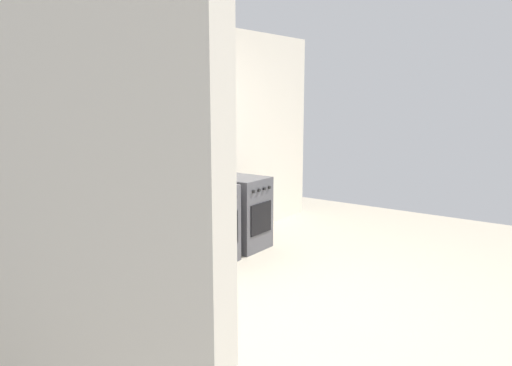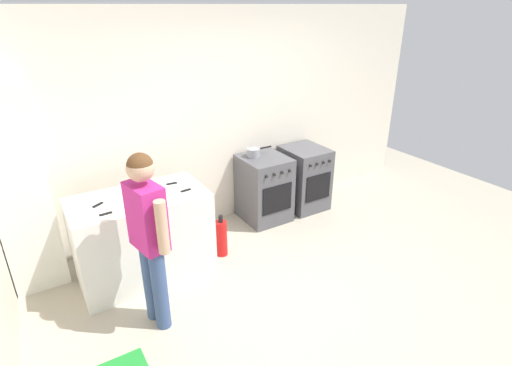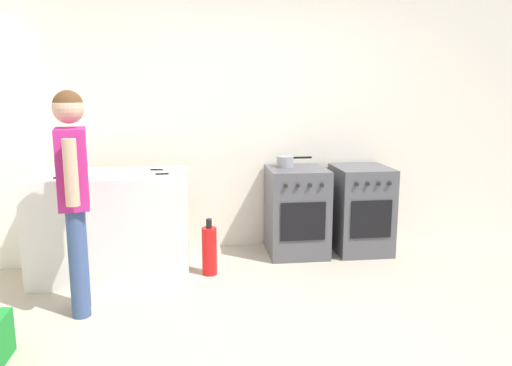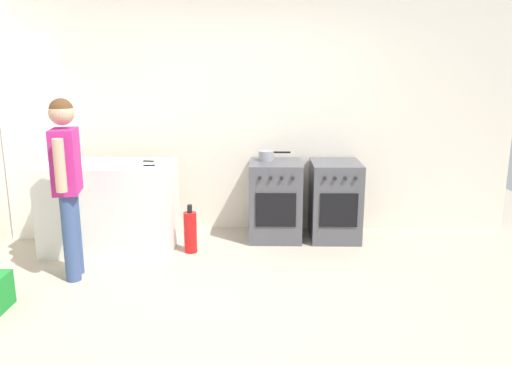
# 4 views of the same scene
# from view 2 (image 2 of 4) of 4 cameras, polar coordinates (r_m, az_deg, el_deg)

# --- Properties ---
(ground_plane) EXTENTS (8.00, 8.00, 0.00)m
(ground_plane) POSITION_cam_2_polar(r_m,az_deg,el_deg) (4.13, 9.16, -15.19)
(ground_plane) COLOR #ADA38E
(back_wall) EXTENTS (6.00, 0.10, 2.60)m
(back_wall) POSITION_cam_2_polar(r_m,az_deg,el_deg) (4.99, -4.53, 9.04)
(back_wall) COLOR silver
(back_wall) RESTS_ON ground
(counter_unit) EXTENTS (1.30, 0.70, 0.90)m
(counter_unit) POSITION_cam_2_polar(r_m,az_deg,el_deg) (4.23, -15.85, -7.37)
(counter_unit) COLOR silver
(counter_unit) RESTS_ON ground
(oven_left) EXTENTS (0.56, 0.62, 0.85)m
(oven_left) POSITION_cam_2_polar(r_m,az_deg,el_deg) (5.15, 1.16, -0.75)
(oven_left) COLOR #4C4C51
(oven_left) RESTS_ON ground
(oven_right) EXTENTS (0.52, 0.62, 0.85)m
(oven_right) POSITION_cam_2_polar(r_m,az_deg,el_deg) (5.50, 6.88, 0.75)
(oven_right) COLOR #4C4C51
(oven_right) RESTS_ON ground
(pot) EXTENTS (0.35, 0.17, 0.11)m
(pot) POSITION_cam_2_polar(r_m,az_deg,el_deg) (5.00, -0.34, 4.37)
(pot) COLOR gray
(pot) RESTS_ON oven_left
(knife_carving) EXTENTS (0.33, 0.07, 0.01)m
(knife_carving) POSITION_cam_2_polar(r_m,az_deg,el_deg) (3.99, -11.21, -1.41)
(knife_carving) COLOR silver
(knife_carving) RESTS_ON counter_unit
(knife_paring) EXTENTS (0.21, 0.04, 0.01)m
(knife_paring) POSITION_cam_2_polar(r_m,az_deg,el_deg) (4.20, -12.36, -0.15)
(knife_paring) COLOR silver
(knife_paring) RESTS_ON counter_unit
(knife_bread) EXTENTS (0.31, 0.21, 0.01)m
(knife_bread) POSITION_cam_2_polar(r_m,az_deg,el_deg) (4.03, -20.58, -2.34)
(knife_bread) COLOR silver
(knife_bread) RESTS_ON counter_unit
(knife_utility) EXTENTS (0.25, 0.04, 0.01)m
(knife_utility) POSITION_cam_2_polar(r_m,az_deg,el_deg) (3.78, -19.83, -3.94)
(knife_utility) COLOR silver
(knife_utility) RESTS_ON counter_unit
(person) EXTENTS (0.26, 0.56, 1.59)m
(person) POSITION_cam_2_polar(r_m,az_deg,el_deg) (3.34, -15.16, -6.38)
(person) COLOR #384C7A
(person) RESTS_ON ground
(fire_extinguisher) EXTENTS (0.13, 0.13, 0.50)m
(fire_extinguisher) POSITION_cam_2_polar(r_m,az_deg,el_deg) (4.51, -4.96, -7.80)
(fire_extinguisher) COLOR red
(fire_extinguisher) RESTS_ON ground
(larder_cabinet) EXTENTS (0.48, 0.44, 2.00)m
(larder_cabinet) POSITION_cam_2_polar(r_m,az_deg,el_deg) (4.33, -30.62, -1.02)
(larder_cabinet) COLOR silver
(larder_cabinet) RESTS_ON ground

